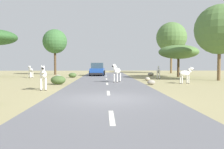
% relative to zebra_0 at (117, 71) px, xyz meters
% --- Properties ---
extents(ground_plane, '(90.00, 90.00, 0.00)m').
position_rel_zebra_0_xyz_m(ground_plane, '(-0.93, -9.65, -1.03)').
color(ground_plane, '#998E60').
extents(road, '(6.00, 64.00, 0.05)m').
position_rel_zebra_0_xyz_m(road, '(-0.87, -9.65, -1.00)').
color(road, slate).
rests_on(road, ground_plane).
extents(lane_markings, '(0.16, 56.00, 0.01)m').
position_rel_zebra_0_xyz_m(lane_markings, '(-0.87, -10.65, -0.97)').
color(lane_markings, silver).
rests_on(lane_markings, road).
extents(zebra_0, '(0.98, 1.63, 1.64)m').
position_rel_zebra_0_xyz_m(zebra_0, '(0.00, 0.00, 0.00)').
color(zebra_0, silver).
rests_on(zebra_0, road).
extents(zebra_1, '(1.47, 0.67, 1.42)m').
position_rel_zebra_0_xyz_m(zebra_1, '(5.73, -1.16, -0.18)').
color(zebra_1, silver).
rests_on(zebra_1, ground_plane).
extents(zebra_2, '(0.68, 1.69, 1.61)m').
position_rel_zebra_0_xyz_m(zebra_2, '(-4.98, -5.64, -0.06)').
color(zebra_2, silver).
rests_on(zebra_2, ground_plane).
extents(zebra_3, '(0.64, 1.56, 1.49)m').
position_rel_zebra_0_xyz_m(zebra_3, '(4.88, 5.14, -0.14)').
color(zebra_3, silver).
rests_on(zebra_3, ground_plane).
extents(zebra_4, '(1.04, 1.40, 1.47)m').
position_rel_zebra_0_xyz_m(zebra_4, '(-9.88, 7.62, -0.15)').
color(zebra_4, silver).
rests_on(zebra_4, ground_plane).
extents(car_0, '(2.14, 4.40, 1.74)m').
position_rel_zebra_0_xyz_m(car_0, '(-2.06, 12.00, -0.18)').
color(car_0, '#1E479E').
rests_on(car_0, road).
extents(tree_0, '(4.90, 4.90, 7.51)m').
position_rel_zebra_0_xyz_m(tree_0, '(10.31, 2.39, 4.03)').
color(tree_0, brown).
rests_on(tree_0, ground_plane).
extents(tree_2, '(5.23, 5.23, 8.83)m').
position_rel_zebra_0_xyz_m(tree_2, '(10.53, 20.06, 5.18)').
color(tree_2, brown).
rests_on(tree_2, ground_plane).
extents(tree_3, '(3.63, 3.63, 6.84)m').
position_rel_zebra_0_xyz_m(tree_3, '(-8.53, 15.17, 3.97)').
color(tree_3, '#4C3823').
rests_on(tree_3, ground_plane).
extents(tree_5, '(4.97, 4.97, 4.02)m').
position_rel_zebra_0_xyz_m(tree_5, '(8.22, 8.70, 2.11)').
color(tree_5, '#4C3823').
rests_on(tree_5, ground_plane).
extents(bush_0, '(1.20, 1.08, 0.72)m').
position_rel_zebra_0_xyz_m(bush_0, '(-4.84, -1.55, -0.67)').
color(bush_0, '#425B2D').
rests_on(bush_0, ground_plane).
extents(bush_3, '(0.97, 0.87, 0.58)m').
position_rel_zebra_0_xyz_m(bush_3, '(-4.93, 7.76, -0.74)').
color(bush_3, '#425B2D').
rests_on(bush_3, ground_plane).
extents(rock_0, '(0.71, 0.71, 0.55)m').
position_rel_zebra_0_xyz_m(rock_0, '(-5.83, 3.52, -0.75)').
color(rock_0, gray).
rests_on(rock_0, ground_plane).
extents(rock_2, '(0.51, 0.53, 0.38)m').
position_rel_zebra_0_xyz_m(rock_2, '(3.09, 1.99, -0.83)').
color(rock_2, '#A89E8C').
rests_on(rock_2, ground_plane).
extents(rock_3, '(0.82, 0.88, 0.49)m').
position_rel_zebra_0_xyz_m(rock_3, '(5.25, 11.33, -0.78)').
color(rock_3, gray).
rests_on(rock_3, ground_plane).
extents(rock_4, '(0.63, 0.45, 0.39)m').
position_rel_zebra_0_xyz_m(rock_4, '(2.63, -2.17, -0.83)').
color(rock_4, gray).
rests_on(rock_4, ground_plane).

